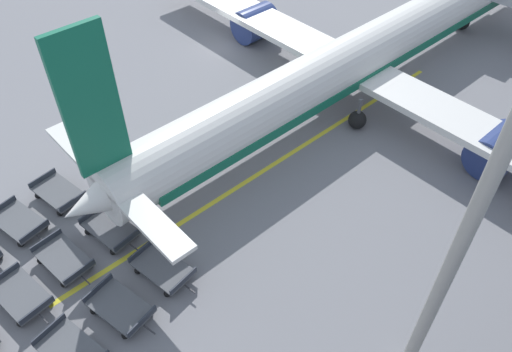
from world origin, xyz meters
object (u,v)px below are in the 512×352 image
baggage_dolly_row_mid_a_col_b (21,295)px  baggage_dolly_row_mid_a_col_c (72,351)px  airplane (365,55)px  apron_light_mast (496,169)px  baggage_dolly_row_mid_b_col_b (64,259)px  baggage_dolly_row_far_col_a (59,193)px  baggage_dolly_row_far_col_c (163,268)px  baggage_dolly_row_mid_b_col_a (19,222)px  baggage_dolly_row_mid_b_col_c (120,307)px  baggage_dolly_row_far_col_b (111,229)px

baggage_dolly_row_mid_a_col_b → baggage_dolly_row_mid_a_col_c: same height
airplane → apron_light_mast: bearing=-53.7°
apron_light_mast → baggage_dolly_row_mid_a_col_c: bearing=-142.5°
airplane → baggage_dolly_row_mid_a_col_b: 25.46m
airplane → apron_light_mast: apron_light_mast is taller
airplane → baggage_dolly_row_mid_a_col_c: bearing=-87.7°
baggage_dolly_row_mid_a_col_c → baggage_dolly_row_mid_b_col_b: (-4.36, 2.65, 0.00)m
baggage_dolly_row_far_col_a → baggage_dolly_row_far_col_c: bearing=1.5°
baggage_dolly_row_far_col_a → airplane: bearing=69.7°
baggage_dolly_row_mid_a_col_c → baggage_dolly_row_far_col_c: 5.40m
apron_light_mast → baggage_dolly_row_mid_b_col_b: bearing=-159.0°
baggage_dolly_row_mid_a_col_b → baggage_dolly_row_far_col_c: same height
baggage_dolly_row_mid_a_col_c → baggage_dolly_row_mid_a_col_b: bearing=178.1°
baggage_dolly_row_mid_a_col_b → baggage_dolly_row_far_col_a: size_ratio=1.00×
baggage_dolly_row_mid_b_col_a → baggage_dolly_row_mid_b_col_b: (3.86, 0.08, 0.00)m
airplane → baggage_dolly_row_mid_b_col_b: airplane is taller
baggage_dolly_row_mid_b_col_c → baggage_dolly_row_far_col_b: same height
baggage_dolly_row_mid_a_col_b → airplane: bearing=82.9°
airplane → baggage_dolly_row_mid_b_col_a: size_ratio=12.08×
baggage_dolly_row_far_col_a → baggage_dolly_row_far_col_b: 4.35m
baggage_dolly_row_far_col_a → baggage_dolly_row_far_col_c: size_ratio=1.00×
baggage_dolly_row_mid_b_col_c → baggage_dolly_row_mid_b_col_a: bearing=-179.2°
airplane → baggage_dolly_row_far_col_c: (0.85, -19.89, -2.39)m
baggage_dolly_row_mid_a_col_c → baggage_dolly_row_far_col_c: size_ratio=1.01×
airplane → baggage_dolly_row_far_col_a: (-7.44, -20.11, -2.39)m
baggage_dolly_row_far_col_a → baggage_dolly_row_far_col_b: size_ratio=1.00×
baggage_dolly_row_far_col_b → baggage_dolly_row_far_col_c: (3.93, 0.04, 0.00)m
baggage_dolly_row_far_col_a → baggage_dolly_row_mid_a_col_b: bearing=-49.4°
baggage_dolly_row_far_col_a → apron_light_mast: apron_light_mast is taller
baggage_dolly_row_mid_a_col_c → baggage_dolly_row_far_col_b: same height
baggage_dolly_row_mid_a_col_c → baggage_dolly_row_mid_b_col_a: size_ratio=1.00×
baggage_dolly_row_mid_b_col_c → baggage_dolly_row_far_col_c: same height
airplane → baggage_dolly_row_mid_a_col_c: airplane is taller
airplane → baggage_dolly_row_mid_b_col_c: airplane is taller
airplane → baggage_dolly_row_mid_a_col_b: bearing=-97.1°
baggage_dolly_row_far_col_b → baggage_dolly_row_mid_b_col_c: bearing=-33.6°
airplane → baggage_dolly_row_far_col_a: 21.58m
baggage_dolly_row_mid_b_col_a → baggage_dolly_row_far_col_c: 8.55m
airplane → apron_light_mast: 22.46m
airplane → baggage_dolly_row_mid_a_col_c: 25.42m
baggage_dolly_row_mid_b_col_b → baggage_dolly_row_far_col_b: size_ratio=1.01×
baggage_dolly_row_mid_a_col_c → baggage_dolly_row_far_col_c: (-0.16, 5.40, 0.00)m
baggage_dolly_row_mid_a_col_b → apron_light_mast: size_ratio=0.19×
apron_light_mast → baggage_dolly_row_far_col_a: bearing=-170.0°
baggage_dolly_row_mid_b_col_a → baggage_dolly_row_mid_b_col_b: 3.86m
baggage_dolly_row_mid_a_col_c → baggage_dolly_row_mid_b_col_a: 8.61m
baggage_dolly_row_mid_b_col_a → baggage_dolly_row_far_col_b: size_ratio=1.01×
airplane → baggage_dolly_row_far_col_c: size_ratio=12.19×
baggage_dolly_row_mid_b_col_b → apron_light_mast: (15.61, 5.99, 11.18)m
airplane → baggage_dolly_row_far_col_b: airplane is taller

